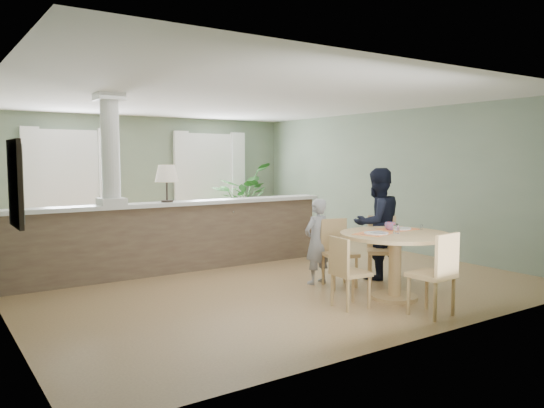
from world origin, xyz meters
TOP-DOWN VIEW (x-y plane):
  - ground at (0.00, 0.00)m, footprint 8.00×8.00m
  - room_shell at (-0.03, 0.63)m, footprint 7.02×8.02m
  - pony_wall at (-0.99, 0.20)m, footprint 5.32×0.38m
  - sofa at (-0.02, 1.86)m, footprint 3.10×1.88m
  - houseplant at (2.07, 3.20)m, footprint 1.97×1.99m
  - dining_table at (0.76, -2.79)m, footprint 1.39×1.39m
  - chair_far_boy at (0.62, -1.84)m, footprint 0.51×0.51m
  - chair_far_man at (1.30, -2.04)m, footprint 0.60×0.60m
  - chair_near at (0.57, -3.60)m, footprint 0.47×0.47m
  - chair_side at (-0.05, -2.77)m, footprint 0.42×0.42m
  - child_person at (0.44, -1.60)m, footprint 0.48×0.35m
  - man_person at (1.39, -1.85)m, footprint 0.84×0.68m

SIDE VIEW (x-z plane):
  - ground at x=0.00m, z-range 0.00..0.00m
  - sofa at x=-0.02m, z-range 0.00..0.85m
  - chair_side at x=-0.05m, z-range 0.04..0.90m
  - chair_far_boy at x=0.62m, z-range 0.05..0.98m
  - chair_far_man at x=1.30m, z-range 0.05..1.00m
  - chair_near at x=0.57m, z-range 0.05..1.01m
  - child_person at x=0.44m, z-range 0.00..1.21m
  - dining_table at x=0.76m, z-range 0.19..1.14m
  - pony_wall at x=-0.99m, z-range -0.64..2.06m
  - man_person at x=1.39m, z-range 0.00..1.64m
  - houseplant at x=2.07m, z-range 0.00..1.67m
  - room_shell at x=-0.03m, z-range 0.46..3.17m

